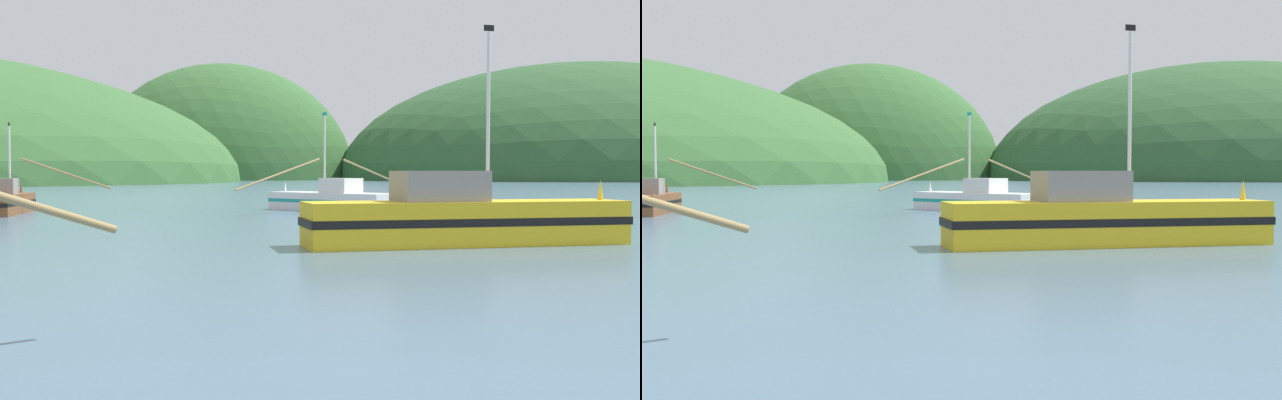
% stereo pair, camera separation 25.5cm
% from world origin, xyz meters
% --- Properties ---
extents(hill_far_left, '(91.33, 73.07, 79.93)m').
position_xyz_m(hill_far_left, '(18.14, 245.28, 0.00)').
color(hill_far_left, '#386633').
rests_on(hill_far_left, ground).
extents(hill_far_right, '(172.06, 137.65, 79.45)m').
position_xyz_m(hill_far_right, '(139.63, 217.55, 0.00)').
color(hill_far_right, '#2D562D').
rests_on(hill_far_right, ground).
extents(fishing_boat_brown, '(11.81, 7.46, 5.42)m').
position_xyz_m(fishing_boat_brown, '(-13.65, 44.39, 0.71)').
color(fishing_boat_brown, brown).
rests_on(fishing_boat_brown, ground).
extents(fishing_boat_white, '(13.35, 9.87, 6.26)m').
position_xyz_m(fishing_boat_white, '(5.75, 42.80, 0.72)').
color(fishing_boat_white, white).
rests_on(fishing_boat_white, ground).
extents(fishing_boat_yellow, '(11.14, 2.38, 7.38)m').
position_xyz_m(fishing_boat_yellow, '(4.95, 21.68, 0.90)').
color(fishing_boat_yellow, gold).
rests_on(fishing_boat_yellow, ground).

